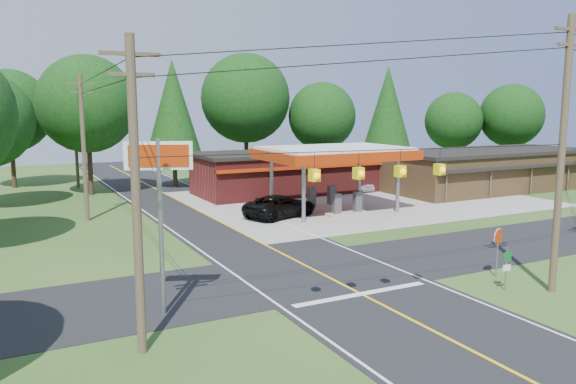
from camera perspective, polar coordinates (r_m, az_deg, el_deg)
name	(u,v)px	position (r m, az deg, el deg)	size (l,w,h in m)	color
ground	(318,272)	(27.11, 3.08, -8.16)	(120.00, 120.00, 0.00)	#284E1B
main_highway	(318,272)	(27.11, 3.08, -8.14)	(8.00, 120.00, 0.02)	black
cross_road	(318,272)	(27.10, 3.08, -8.13)	(70.00, 7.00, 0.02)	black
lane_center_yellow	(318,272)	(27.10, 3.08, -8.10)	(0.15, 110.00, 0.00)	yellow
gas_canopy	(335,155)	(41.89, 4.75, 3.75)	(10.60, 7.40, 4.88)	gray
convenience_store	(285,172)	(51.26, -0.27, 2.04)	(16.40, 7.55, 3.80)	maroon
strip_building	(487,170)	(56.57, 19.60, 2.16)	(20.40, 8.75, 3.80)	#372616
utility_pole_near_right	(562,153)	(25.83, 26.05, 3.61)	(1.80, 0.30, 11.50)	#473828
utility_pole_near_left	(136,193)	(17.93, -15.19, -0.11)	(1.80, 0.30, 10.00)	#473828
utility_pole_far_left	(84,146)	(40.76, -20.06, 4.44)	(1.80, 0.30, 10.00)	#473828
utility_pole_north	(76,139)	(57.82, -20.77, 5.05)	(0.30, 0.30, 9.50)	#473828
overhead_beacons	(380,152)	(20.46, 9.34, 3.98)	(17.04, 2.04, 1.03)	black
treeline_backdrop	(183,111)	(48.43, -10.66, 8.11)	(70.27, 51.59, 13.30)	#332316
suv_car	(281,206)	(40.13, -0.75, -1.44)	(5.70, 5.70, 1.58)	black
sedan_car	(361,184)	(53.31, 7.42, 0.85)	(3.79, 3.79, 1.29)	silver
big_stop_sign	(159,186)	(21.18, -12.93, 0.63)	(2.35, 0.97, 6.70)	gray
octagonal_stop_sign	(498,241)	(27.68, 20.57, -4.64)	(0.79, 0.27, 2.33)	gray
route_sign_post	(507,265)	(25.92, 21.33, -6.89)	(0.40, 0.11, 1.96)	gray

